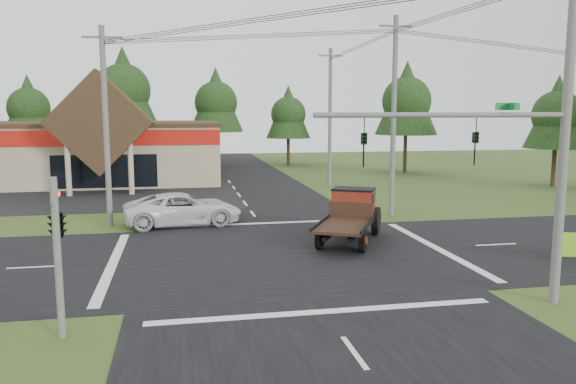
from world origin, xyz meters
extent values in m
plane|color=#324B1B|center=(0.00, 0.00, 0.00)|extent=(120.00, 120.00, 0.00)
cube|color=black|center=(0.00, 0.00, 0.01)|extent=(12.00, 120.00, 0.02)
cube|color=black|center=(0.00, 0.00, 0.01)|extent=(120.00, 12.00, 0.02)
cube|color=black|center=(-14.00, 19.00, 0.01)|extent=(28.00, 14.00, 0.02)
cube|color=tan|center=(-16.00, 30.00, 2.50)|extent=(30.00, 15.00, 5.00)
cube|color=#322514|center=(-16.00, 30.00, 5.05)|extent=(30.40, 15.40, 0.30)
cube|color=maroon|center=(-16.00, 22.45, 4.10)|extent=(30.00, 0.12, 1.20)
cube|color=#322514|center=(-10.00, 21.50, 5.30)|extent=(7.78, 4.00, 7.78)
cylinder|color=tan|center=(-12.20, 19.80, 2.00)|extent=(0.40, 0.40, 4.00)
cylinder|color=tan|center=(-7.80, 19.80, 2.00)|extent=(0.40, 0.40, 4.00)
cube|color=black|center=(-10.00, 22.48, 1.50)|extent=(8.00, 0.08, 2.60)
cylinder|color=#595651|center=(7.50, -7.50, 3.50)|extent=(0.24, 0.24, 7.00)
cylinder|color=#595651|center=(3.50, -7.50, 6.00)|extent=(8.00, 0.16, 0.16)
imported|color=black|center=(4.50, -7.50, 5.00)|extent=(0.16, 0.20, 1.00)
imported|color=black|center=(1.00, -7.50, 5.00)|extent=(0.16, 0.20, 1.00)
cube|color=#0C6626|center=(5.50, -7.50, 6.25)|extent=(0.80, 0.04, 0.22)
cylinder|color=#595651|center=(-7.50, -7.50, 2.20)|extent=(0.20, 0.20, 4.40)
imported|color=black|center=(-7.50, -7.30, 3.70)|extent=(0.53, 2.48, 1.00)
sphere|color=#FF0C0C|center=(-7.50, -7.15, 3.90)|extent=(0.18, 0.18, 0.18)
cylinder|color=#595651|center=(7.50, -7.50, 5.50)|extent=(0.30, 0.30, 11.00)
cylinder|color=#595651|center=(-8.00, 8.00, 5.25)|extent=(0.30, 0.30, 10.50)
cube|color=#595651|center=(-8.00, 8.00, 9.90)|extent=(2.00, 0.12, 0.12)
cylinder|color=#595651|center=(8.00, 8.00, 5.75)|extent=(0.30, 0.30, 11.50)
cube|color=#595651|center=(8.00, 8.00, 10.90)|extent=(2.00, 0.12, 0.12)
cylinder|color=#595651|center=(8.00, 22.00, 5.60)|extent=(0.30, 0.30, 11.20)
cube|color=#595651|center=(8.00, 22.00, 10.60)|extent=(2.00, 0.12, 0.12)
cylinder|color=#332316|center=(-20.00, 42.00, 1.75)|extent=(0.36, 0.36, 3.50)
cone|color=black|center=(-20.00, 42.00, 6.80)|extent=(5.60, 5.60, 6.60)
sphere|color=black|center=(-20.00, 42.00, 6.50)|extent=(4.40, 4.40, 4.40)
cylinder|color=#332316|center=(-10.00, 41.00, 2.27)|extent=(0.36, 0.36, 4.55)
cone|color=black|center=(-10.00, 41.00, 8.84)|extent=(7.28, 7.28, 8.58)
sphere|color=black|center=(-10.00, 41.00, 8.45)|extent=(5.72, 5.72, 5.72)
cylinder|color=#332316|center=(0.00, 42.00, 1.92)|extent=(0.36, 0.36, 3.85)
cone|color=black|center=(0.00, 42.00, 7.48)|extent=(6.16, 6.16, 7.26)
sphere|color=black|center=(0.00, 42.00, 7.15)|extent=(4.84, 4.84, 4.84)
cylinder|color=#332316|center=(8.00, 40.00, 1.57)|extent=(0.36, 0.36, 3.15)
cone|color=black|center=(8.00, 40.00, 6.12)|extent=(5.04, 5.04, 5.94)
sphere|color=black|center=(8.00, 40.00, 5.85)|extent=(3.96, 3.96, 3.96)
cylinder|color=#332316|center=(18.00, 30.00, 1.92)|extent=(0.36, 0.36, 3.85)
cone|color=black|center=(18.00, 30.00, 7.48)|extent=(6.16, 6.16, 7.26)
sphere|color=black|center=(18.00, 30.00, 7.15)|extent=(4.84, 4.84, 4.84)
cylinder|color=#332316|center=(26.00, 18.00, 1.57)|extent=(0.36, 0.36, 3.15)
cone|color=black|center=(26.00, 18.00, 6.12)|extent=(5.04, 5.04, 5.94)
sphere|color=black|center=(26.00, 18.00, 5.85)|extent=(3.96, 3.96, 3.96)
imported|color=white|center=(-4.13, 7.56, 0.87)|extent=(6.58, 3.63, 1.74)
camera|label=1|loc=(-4.23, -22.97, 6.09)|focal=35.00mm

